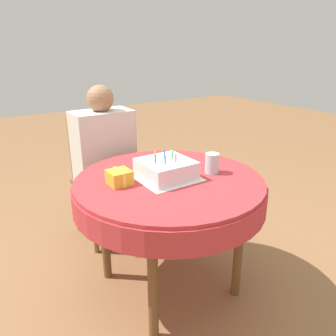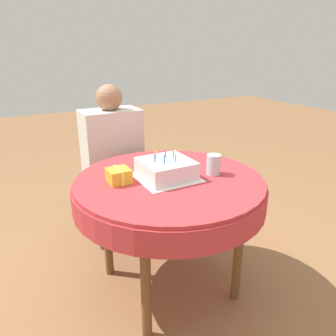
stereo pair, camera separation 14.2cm
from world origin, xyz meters
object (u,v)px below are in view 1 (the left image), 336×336
at_px(chair, 102,173).
at_px(person, 105,151).
at_px(drinking_glass, 212,163).
at_px(birthday_cake, 166,169).
at_px(gift_box, 119,177).

relative_size(chair, person, 0.80).
xyz_separation_m(chair, drinking_glass, (0.30, -0.88, 0.27)).
height_order(chair, birthday_cake, chair).
bearing_deg(birthday_cake, gift_box, 166.64).
height_order(person, birthday_cake, person).
bearing_deg(drinking_glass, gift_box, 164.41).
height_order(birthday_cake, gift_box, birthday_cake).
xyz_separation_m(birthday_cake, gift_box, (-0.25, 0.06, -0.01)).
height_order(person, drinking_glass, person).
xyz_separation_m(person, birthday_cake, (0.05, -0.70, 0.08)).
xyz_separation_m(person, drinking_glass, (0.30, -0.78, 0.08)).
xyz_separation_m(person, gift_box, (-0.20, -0.64, 0.06)).
bearing_deg(drinking_glass, birthday_cake, 162.27).
xyz_separation_m(chair, birthday_cake, (0.05, -0.80, 0.27)).
xyz_separation_m(chair, gift_box, (-0.20, -0.74, 0.25)).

